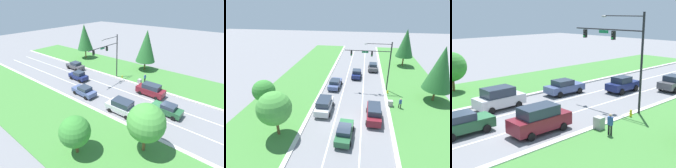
% 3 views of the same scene
% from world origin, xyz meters
% --- Properties ---
extents(ground_plane, '(160.00, 160.00, 0.00)m').
position_xyz_m(ground_plane, '(0.00, 0.00, 0.00)').
color(ground_plane, slate).
extents(curb_strip_right, '(0.50, 90.00, 0.15)m').
position_xyz_m(curb_strip_right, '(5.65, 0.00, 0.07)').
color(curb_strip_right, beige).
rests_on(curb_strip_right, ground_plane).
extents(curb_strip_left, '(0.50, 90.00, 0.15)m').
position_xyz_m(curb_strip_left, '(-5.65, 0.00, 0.07)').
color(curb_strip_left, beige).
rests_on(curb_strip_left, ground_plane).
extents(lane_stripe_inner_left, '(0.14, 81.00, 0.01)m').
position_xyz_m(lane_stripe_inner_left, '(-1.80, 0.00, 0.00)').
color(lane_stripe_inner_left, white).
rests_on(lane_stripe_inner_left, ground_plane).
extents(lane_stripe_inner_right, '(0.14, 81.00, 0.01)m').
position_xyz_m(lane_stripe_inner_right, '(1.80, 0.00, 0.00)').
color(lane_stripe_inner_right, white).
rests_on(lane_stripe_inner_right, ground_plane).
extents(traffic_signal_mast, '(7.86, 0.41, 8.78)m').
position_xyz_m(traffic_signal_mast, '(3.86, 11.45, 5.80)').
color(traffic_signal_mast, black).
rests_on(traffic_signal_mast, ground_plane).
extents(graphite_sedan, '(2.12, 4.57, 1.74)m').
position_xyz_m(graphite_sedan, '(3.79, 21.78, 0.88)').
color(graphite_sedan, '#4C4C51').
rests_on(graphite_sedan, ground_plane).
extents(silver_suv, '(2.24, 4.65, 2.03)m').
position_xyz_m(silver_suv, '(-3.75, 3.31, 1.02)').
color(silver_suv, silver).
rests_on(silver_suv, ground_plane).
extents(navy_sedan, '(2.01, 4.16, 1.75)m').
position_xyz_m(navy_sedan, '(0.22, 16.78, 0.87)').
color(navy_sedan, navy).
rests_on(navy_sedan, ground_plane).
extents(burgundy_suv, '(2.12, 4.85, 2.06)m').
position_xyz_m(burgundy_suv, '(3.40, 2.39, 1.04)').
color(burgundy_suv, maroon).
rests_on(burgundy_suv, ground_plane).
extents(slate_blue_sedan, '(2.23, 4.56, 1.61)m').
position_xyz_m(slate_blue_sedan, '(-3.49, 11.30, 0.81)').
color(slate_blue_sedan, '#475684').
rests_on(slate_blue_sedan, ground_plane).
extents(forest_sedan, '(2.07, 4.38, 1.64)m').
position_xyz_m(forest_sedan, '(-0.13, -1.92, 0.83)').
color(forest_sedan, '#235633').
rests_on(forest_sedan, ground_plane).
extents(utility_cabinet, '(0.70, 0.60, 1.00)m').
position_xyz_m(utility_cabinet, '(6.05, 6.03, 0.50)').
color(utility_cabinet, '#9E9E99').
rests_on(utility_cabinet, ground_plane).
extents(pedestrian, '(0.41, 0.28, 1.69)m').
position_xyz_m(pedestrian, '(7.42, 5.64, 0.94)').
color(pedestrian, black).
rests_on(pedestrian, ground_plane).
extents(fire_hydrant, '(0.34, 0.20, 0.70)m').
position_xyz_m(fire_hydrant, '(6.07, 10.13, 0.34)').
color(fire_hydrant, gold).
rests_on(fire_hydrant, ground_plane).
extents(oak_near_left_tree, '(3.25, 3.25, 4.48)m').
position_xyz_m(oak_near_left_tree, '(-12.68, 2.86, 2.84)').
color(oak_near_left_tree, brown).
rests_on(oak_near_left_tree, ground_plane).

